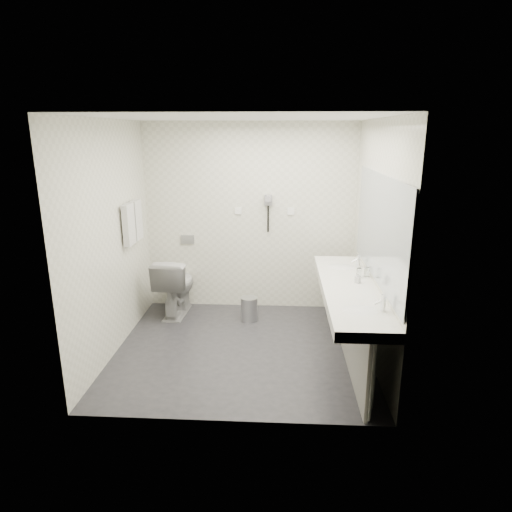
{
  "coord_description": "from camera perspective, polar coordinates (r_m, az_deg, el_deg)",
  "views": [
    {
      "loc": [
        0.41,
        -4.5,
        2.37
      ],
      "look_at": [
        0.15,
        0.15,
        1.05
      ],
      "focal_mm": 30.93,
      "sensor_mm": 36.0,
      "label": 1
    }
  ],
  "objects": [
    {
      "name": "glass_right",
      "position": [
        4.92,
        14.14,
        -2.02
      ],
      "size": [
        0.06,
        0.06,
        0.1
      ],
      "primitive_type": "cylinder",
      "rotation": [
        0.0,
        0.0,
        0.08
      ],
      "color": "silver",
      "rests_on": "vanity_counter"
    },
    {
      "name": "wall_left",
      "position": [
        4.98,
        -18.23,
        2.02
      ],
      "size": [
        0.0,
        2.6,
        2.6
      ],
      "primitive_type": "plane",
      "rotation": [
        1.57,
        0.0,
        1.57
      ],
      "color": "silver",
      "rests_on": "floor"
    },
    {
      "name": "mirror",
      "position": [
        4.5,
        15.67,
        3.45
      ],
      "size": [
        0.02,
        2.2,
        1.05
      ],
      "primitive_type": "cube",
      "color": "#B2BCC6",
      "rests_on": "wall_right"
    },
    {
      "name": "vanity_post_near",
      "position": [
        3.9,
        14.68,
        -15.52
      ],
      "size": [
        0.06,
        0.06,
        0.75
      ],
      "primitive_type": "cylinder",
      "color": "silver",
      "rests_on": "floor"
    },
    {
      "name": "glass_left",
      "position": [
        4.89,
        13.18,
        -2.11
      ],
      "size": [
        0.06,
        0.06,
        0.1
      ],
      "primitive_type": "cylinder",
      "rotation": [
        0.0,
        0.0,
        0.01
      ],
      "color": "silver",
      "rests_on": "vanity_counter"
    },
    {
      "name": "switch_plate_b",
      "position": [
        5.88,
        4.53,
        5.78
      ],
      "size": [
        0.09,
        0.02,
        0.09
      ],
      "primitive_type": "cube",
      "color": "white",
      "rests_on": "wall_back"
    },
    {
      "name": "bin_lid",
      "position": [
        5.68,
        -0.89,
        -5.46
      ],
      "size": [
        0.21,
        0.21,
        0.02
      ],
      "primitive_type": "cylinder",
      "color": "#B2B5BA",
      "rests_on": "pedal_bin"
    },
    {
      "name": "faucet_far",
      "position": [
        5.23,
        13.08,
        -0.62
      ],
      "size": [
        0.04,
        0.04,
        0.15
      ],
      "primitive_type": "cylinder",
      "color": "silver",
      "rests_on": "vanity_counter"
    },
    {
      "name": "dryer_cradle",
      "position": [
        5.84,
        1.6,
        7.24
      ],
      "size": [
        0.1,
        0.04,
        0.14
      ],
      "primitive_type": "cube",
      "color": "gray",
      "rests_on": "wall_back"
    },
    {
      "name": "vanity_post_far",
      "position": [
        5.75,
        10.73,
        -4.76
      ],
      "size": [
        0.06,
        0.06,
        0.75
      ],
      "primitive_type": "cylinder",
      "color": "silver",
      "rests_on": "floor"
    },
    {
      "name": "wall_right",
      "position": [
        4.74,
        15.17,
        1.61
      ],
      "size": [
        0.0,
        2.6,
        2.6
      ],
      "primitive_type": "plane",
      "rotation": [
        1.57,
        0.0,
        -1.57
      ],
      "color": "silver",
      "rests_on": "floor"
    },
    {
      "name": "dryer_barrel",
      "position": [
        5.76,
        1.58,
        7.44
      ],
      "size": [
        0.08,
        0.14,
        0.08
      ],
      "primitive_type": "cylinder",
      "rotation": [
        1.57,
        0.0,
        0.0
      ],
      "color": "gray",
      "rests_on": "dryer_cradle"
    },
    {
      "name": "faucet_near",
      "position": [
        4.03,
        16.12,
        -5.84
      ],
      "size": [
        0.04,
        0.04,
        0.15
      ],
      "primitive_type": "cylinder",
      "color": "silver",
      "rests_on": "vanity_counter"
    },
    {
      "name": "flush_plate",
      "position": [
        6.09,
        -8.85,
        2.14
      ],
      "size": [
        0.18,
        0.02,
        0.12
      ],
      "primitive_type": "cube",
      "color": "#B2B5BA",
      "rests_on": "wall_back"
    },
    {
      "name": "vanity_counter",
      "position": [
        4.63,
        11.92,
        -4.34
      ],
      "size": [
        0.55,
        2.2,
        0.1
      ],
      "primitive_type": "cube",
      "color": "white",
      "rests_on": "floor"
    },
    {
      "name": "dryer_cord",
      "position": [
        5.86,
        1.58,
        4.81
      ],
      "size": [
        0.02,
        0.02,
        0.35
      ],
      "primitive_type": "cylinder",
      "color": "black",
      "rests_on": "dryer_cradle"
    },
    {
      "name": "basin_far",
      "position": [
        5.23,
        10.92,
        -1.53
      ],
      "size": [
        0.4,
        0.31,
        0.05
      ],
      "primitive_type": "ellipsoid",
      "color": "white",
      "rests_on": "vanity_counter"
    },
    {
      "name": "floor",
      "position": [
        5.1,
        -1.81,
        -11.87
      ],
      "size": [
        2.8,
        2.8,
        0.0
      ],
      "primitive_type": "plane",
      "color": "#2A292E",
      "rests_on": "ground"
    },
    {
      "name": "wall_back",
      "position": [
        5.92,
        -0.84,
        4.92
      ],
      "size": [
        2.8,
        0.0,
        2.8
      ],
      "primitive_type": "plane",
      "rotation": [
        1.57,
        0.0,
        0.0
      ],
      "color": "silver",
      "rests_on": "floor"
    },
    {
      "name": "towel_far",
      "position": [
        5.57,
        -15.21,
        4.51
      ],
      "size": [
        0.07,
        0.24,
        0.48
      ],
      "primitive_type": "cube",
      "color": "silver",
      "rests_on": "towel_rail"
    },
    {
      "name": "switch_plate_a",
      "position": [
        5.9,
        -2.31,
        5.86
      ],
      "size": [
        0.09,
        0.02,
        0.09
      ],
      "primitive_type": "cube",
      "color": "white",
      "rests_on": "wall_back"
    },
    {
      "name": "pedal_bin",
      "position": [
        5.74,
        -0.88,
        -6.93
      ],
      "size": [
        0.24,
        0.24,
        0.3
      ],
      "primitive_type": "cylinder",
      "rotation": [
        0.0,
        0.0,
        0.15
      ],
      "color": "#B2B5BA",
      "rests_on": "floor"
    },
    {
      "name": "basin_near",
      "position": [
        4.02,
        13.3,
        -7.05
      ],
      "size": [
        0.4,
        0.31,
        0.05
      ],
      "primitive_type": "ellipsoid",
      "color": "white",
      "rests_on": "vanity_counter"
    },
    {
      "name": "vanity_panel",
      "position": [
        4.8,
        11.93,
        -9.11
      ],
      "size": [
        0.03,
        2.15,
        0.75
      ],
      "primitive_type": "cube",
      "color": "gray",
      "rests_on": "floor"
    },
    {
      "name": "wall_front",
      "position": [
        3.41,
        -3.87,
        -3.35
      ],
      "size": [
        2.8,
        0.0,
        2.8
      ],
      "primitive_type": "plane",
      "rotation": [
        -1.57,
        0.0,
        0.0
      ],
      "color": "silver",
      "rests_on": "floor"
    },
    {
      "name": "ceiling",
      "position": [
        4.52,
        -2.1,
        17.47
      ],
      "size": [
        2.8,
        2.8,
        0.0
      ],
      "primitive_type": "plane",
      "rotation": [
        3.14,
        0.0,
        0.0
      ],
      "color": "white",
      "rests_on": "wall_back"
    },
    {
      "name": "soap_bottle_a",
      "position": [
        4.69,
        13.03,
        -2.8
      ],
      "size": [
        0.07,
        0.07,
        0.11
      ],
      "primitive_type": "imported",
      "rotation": [
        0.0,
        0.0,
        0.71
      ],
      "color": "silver",
      "rests_on": "vanity_counter"
    },
    {
      "name": "towel_near",
      "position": [
        5.31,
        -16.14,
        3.91
      ],
      "size": [
        0.07,
        0.24,
        0.48
      ],
      "primitive_type": "cube",
      "color": "silver",
      "rests_on": "towel_rail"
    },
    {
      "name": "towel_rail",
      "position": [
        5.41,
        -15.94,
        6.5
      ],
      "size": [
        0.02,
        0.62,
        0.02
      ],
      "primitive_type": "cylinder",
      "rotation": [
        1.57,
        0.0,
        0.0
      ],
      "color": "silver",
      "rests_on": "wall_left"
    },
    {
      "name": "toilet",
      "position": [
        5.96,
        -10.36,
        -3.78
      ],
      "size": [
        0.49,
        0.81,
        0.79
      ],
      "primitive_type": "imported",
      "rotation": [
        0.0,
        0.0,
        3.08
      ],
      "color": "white",
      "rests_on": "floor"
    }
  ]
}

